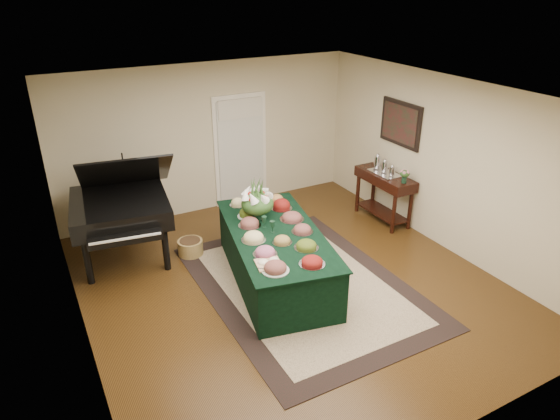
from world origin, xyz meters
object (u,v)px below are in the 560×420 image
floral_centerpiece (257,200)px  mahogany_sideboard (385,185)px  grand_piano (121,207)px  buffet_table (276,256)px

floral_centerpiece → mahogany_sideboard: 2.68m
floral_centerpiece → grand_piano: grand_piano is taller
mahogany_sideboard → grand_piano: bearing=169.2°
floral_centerpiece → mahogany_sideboard: size_ratio=0.41×
buffet_table → mahogany_sideboard: bearing=17.7°
buffet_table → mahogany_sideboard: 2.76m
mahogany_sideboard → buffet_table: bearing=-162.3°
grand_piano → mahogany_sideboard: 4.45m
floral_centerpiece → grand_piano: 2.09m
grand_piano → mahogany_sideboard: (4.37, -0.83, -0.18)m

